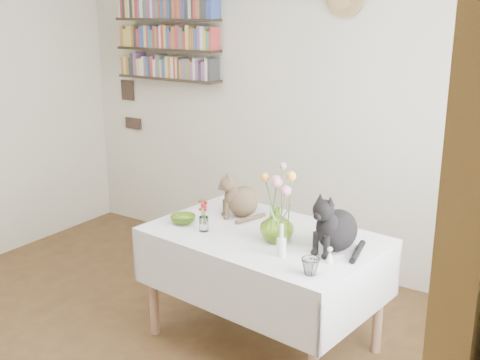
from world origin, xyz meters
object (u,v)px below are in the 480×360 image
Objects in this scene: flower_vase at (277,225)px; bookshelf_unit at (167,24)px; tabby_cat at (244,194)px; dining_table at (263,261)px; black_cat at (338,220)px.

flower_vase is 0.20× the size of bookshelf_unit.
tabby_cat reaches higher than flower_vase.
flower_vase is at bearing 9.09° from tabby_cat.
dining_table is 4.12× the size of black_cat.
bookshelf_unit is at bearing 145.91° from flower_vase.
dining_table is at bearing -34.62° from bookshelf_unit.
dining_table is 0.47m from tabby_cat.
dining_table is 0.57m from black_cat.
bookshelf_unit reaches higher than black_cat.
flower_vase is at bearing -26.39° from dining_table.
black_cat is (0.72, -0.18, 0.03)m from tabby_cat.
bookshelf_unit reaches higher than dining_table.
tabby_cat is at bearing 179.91° from black_cat.
tabby_cat is (-0.27, 0.20, 0.32)m from dining_table.
bookshelf_unit is at bearing 165.85° from black_cat.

